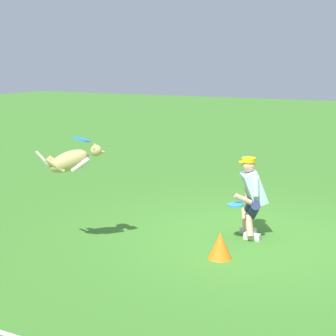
{
  "coord_description": "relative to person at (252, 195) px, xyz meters",
  "views": [
    {
      "loc": [
        -2.41,
        7.53,
        2.78
      ],
      "look_at": [
        1.04,
        0.75,
        1.19
      ],
      "focal_mm": 55.04,
      "sensor_mm": 36.0,
      "label": 1
    }
  ],
  "objects": [
    {
      "name": "training_cone",
      "position": [
        0.1,
        1.09,
        -0.5
      ],
      "size": [
        0.35,
        0.35,
        0.39
      ],
      "primitive_type": "cone",
      "color": "orange",
      "rests_on": "ground_plane"
    },
    {
      "name": "frisbee_flying",
      "position": [
        2.05,
        1.64,
        0.97
      ],
      "size": [
        0.32,
        0.32,
        0.1
      ],
      "primitive_type": "cylinder",
      "rotation": [
        -0.1,
        0.22,
        3.49
      ],
      "color": "#2C88F0"
    },
    {
      "name": "dog",
      "position": [
        2.16,
        1.74,
        0.66
      ],
      "size": [
        0.91,
        0.59,
        0.5
      ],
      "rotation": [
        0.0,
        0.0,
        3.67
      ],
      "color": "tan"
    },
    {
      "name": "person",
      "position": [
        0.0,
        0.0,
        0.0
      ],
      "size": [
        0.54,
        0.71,
        1.29
      ],
      "rotation": [
        0.0,
        0.0,
        0.54
      ],
      "color": "silver",
      "rests_on": "ground_plane"
    },
    {
      "name": "frisbee_held",
      "position": [
        0.14,
        0.36,
        -0.09
      ],
      "size": [
        0.34,
        0.34,
        0.04
      ],
      "primitive_type": "cylinder",
      "rotation": [
        -0.05,
        0.01,
        5.21
      ],
      "color": "#308EE3",
      "rests_on": "person"
    },
    {
      "name": "ground_plane",
      "position": [
        0.02,
        0.1,
        -0.7
      ],
      "size": [
        60.0,
        60.0,
        0.0
      ],
      "primitive_type": "plane",
      "color": "#3E7C29"
    }
  ]
}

